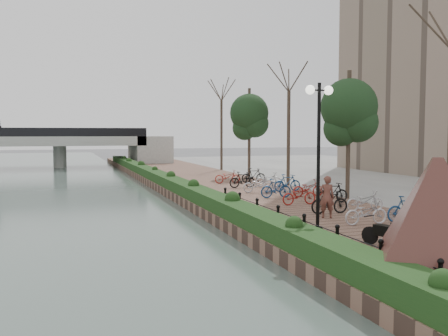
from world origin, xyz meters
name	(u,v)px	position (x,y,z in m)	size (l,w,h in m)	color
ground	(277,265)	(0.00, 0.00, 0.00)	(220.00, 220.00, 0.00)	#59595B
promenade	(222,188)	(4.00, 17.50, 0.25)	(8.00, 75.00, 0.50)	brown
inland_pavement	(425,181)	(20.00, 17.50, 0.25)	(24.00, 75.00, 0.50)	gray
hedge	(163,178)	(0.60, 20.00, 0.80)	(1.10, 56.00, 0.60)	#173613
chain_fence	(290,222)	(1.40, 2.00, 0.85)	(0.10, 14.10, 0.70)	black
granite_monument	(436,217)	(2.20, -3.93, 1.92)	(4.43, 4.43, 2.79)	#4B2120
lamppost	(319,125)	(2.49, 2.10, 4.13)	(1.02, 0.32, 5.05)	black
motorcycle	(387,233)	(3.05, -1.00, 0.95)	(0.45, 1.44, 0.90)	black
pedestrian	(327,197)	(4.00, 4.13, 1.33)	(0.61, 0.40, 1.67)	brown
bicycle_parking	(292,188)	(5.49, 10.24, 0.97)	(2.40, 17.32, 1.00)	#BBB9BF
street_trees	(313,136)	(8.00, 12.68, 3.69)	(3.20, 37.12, 6.80)	#34291F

